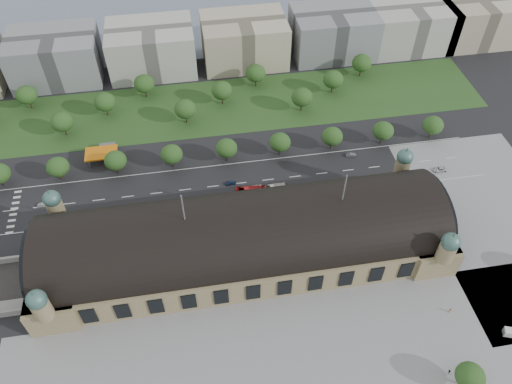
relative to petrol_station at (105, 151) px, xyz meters
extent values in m
plane|color=black|center=(53.91, -65.28, -2.95)|extent=(900.00, 900.00, 0.00)
cube|color=#877A54|center=(53.91, -65.28, 3.05)|extent=(150.00, 40.00, 12.00)
cube|color=#877A54|center=(-13.09, -65.28, 3.05)|extent=(16.00, 43.00, 12.00)
cube|color=#877A54|center=(120.91, -65.28, 3.05)|extent=(16.00, 43.00, 12.00)
cylinder|color=black|center=(53.91, -65.28, 9.05)|extent=(144.00, 37.60, 37.60)
cylinder|color=black|center=(-19.09, -65.28, 11.05)|extent=(1.20, 32.00, 32.00)
cylinder|color=black|center=(126.91, -65.28, 11.05)|extent=(1.20, 32.00, 32.00)
cylinder|color=#877A54|center=(-13.09, -44.28, 13.05)|extent=(6.00, 6.00, 8.00)
sphere|color=#40675D|center=(-13.09, -44.28, 18.55)|extent=(6.40, 6.40, 6.40)
cone|color=#40675D|center=(-13.09, -44.28, 22.55)|extent=(1.00, 1.00, 2.50)
cylinder|color=#877A54|center=(120.91, -44.28, 13.05)|extent=(6.00, 6.00, 8.00)
sphere|color=#40675D|center=(120.91, -44.28, 18.55)|extent=(6.40, 6.40, 6.40)
cone|color=#40675D|center=(120.91, -44.28, 22.55)|extent=(1.00, 1.00, 2.50)
cylinder|color=#877A54|center=(-13.09, -86.28, 13.05)|extent=(6.00, 6.00, 8.00)
sphere|color=#40675D|center=(-13.09, -86.28, 18.55)|extent=(6.40, 6.40, 6.40)
cone|color=#40675D|center=(-13.09, -86.28, 22.55)|extent=(1.00, 1.00, 2.50)
cylinder|color=#877A54|center=(120.91, -86.28, 13.05)|extent=(6.00, 6.00, 8.00)
sphere|color=#40675D|center=(120.91, -86.28, 18.55)|extent=(6.40, 6.40, 6.40)
cone|color=#40675D|center=(120.91, -86.28, 22.55)|extent=(1.00, 1.00, 2.50)
cylinder|color=#59595B|center=(33.91, -65.28, 28.55)|extent=(0.50, 0.50, 12.00)
cylinder|color=#59595B|center=(88.91, -65.28, 28.55)|extent=(0.50, 0.50, 12.00)
cube|color=gray|center=(63.91, -109.28, -2.95)|extent=(190.00, 48.00, 0.12)
cube|color=gray|center=(156.91, -65.28, -2.95)|extent=(56.00, 100.00, 0.12)
cube|color=black|center=(33.91, -27.28, -2.95)|extent=(260.00, 26.00, 0.10)
cube|color=#2B4C1E|center=(38.91, 27.72, -2.95)|extent=(300.00, 45.00, 0.10)
cube|color=orange|center=(-1.09, -3.28, 1.75)|extent=(14.00, 9.00, 0.70)
cube|color=#59595B|center=(0.91, 2.72, -1.35)|extent=(7.00, 5.00, 3.20)
cylinder|color=#59595B|center=(-6.59, -0.08, -0.75)|extent=(0.50, 0.50, 4.40)
cylinder|color=#59595B|center=(4.41, -0.08, -0.75)|extent=(0.50, 0.50, 4.40)
cylinder|color=#59595B|center=(-6.59, -6.48, -0.75)|extent=(0.50, 0.50, 4.40)
cylinder|color=#59595B|center=(4.41, -6.48, -0.75)|extent=(0.50, 0.50, 4.40)
cube|color=gray|center=(-26.09, 67.72, 9.05)|extent=(45.00, 32.00, 24.00)
cube|color=#B7B5AD|center=(23.91, 67.72, 9.05)|extent=(45.00, 32.00, 24.00)
cube|color=#C0B296|center=(73.91, 67.72, 9.05)|extent=(45.00, 32.00, 24.00)
cube|color=gray|center=(123.91, 67.72, 9.05)|extent=(45.00, 32.00, 24.00)
cube|color=#B7B5AD|center=(168.91, 67.72, 9.05)|extent=(45.00, 32.00, 24.00)
cube|color=#C0B296|center=(208.91, 67.72, 9.05)|extent=(45.00, 32.00, 24.00)
cylinder|color=#2D2116|center=(-42.09, -12.28, -0.79)|extent=(0.70, 0.70, 4.32)
cylinder|color=#2D2116|center=(-18.09, -12.28, -0.79)|extent=(0.70, 0.70, 4.32)
ellipsoid|color=#204318|center=(-18.09, -12.28, 4.49)|extent=(9.60, 9.60, 8.16)
cylinder|color=#2D2116|center=(5.91, -12.28, -0.79)|extent=(0.70, 0.70, 4.32)
ellipsoid|color=#204318|center=(5.91, -12.28, 4.49)|extent=(9.60, 9.60, 8.16)
cylinder|color=#2D2116|center=(29.91, -12.28, -0.79)|extent=(0.70, 0.70, 4.32)
ellipsoid|color=#204318|center=(29.91, -12.28, 4.49)|extent=(9.60, 9.60, 8.16)
cylinder|color=#2D2116|center=(53.91, -12.28, -0.79)|extent=(0.70, 0.70, 4.32)
ellipsoid|color=#204318|center=(53.91, -12.28, 4.49)|extent=(9.60, 9.60, 8.16)
cylinder|color=#2D2116|center=(77.91, -12.28, -0.79)|extent=(0.70, 0.70, 4.32)
ellipsoid|color=#204318|center=(77.91, -12.28, 4.49)|extent=(9.60, 9.60, 8.16)
cylinder|color=#2D2116|center=(101.91, -12.28, -0.79)|extent=(0.70, 0.70, 4.32)
ellipsoid|color=#204318|center=(101.91, -12.28, 4.49)|extent=(9.60, 9.60, 8.16)
cylinder|color=#2D2116|center=(125.91, -12.28, -0.79)|extent=(0.70, 0.70, 4.32)
ellipsoid|color=#204318|center=(125.91, -12.28, 4.49)|extent=(9.60, 9.60, 8.16)
cylinder|color=#2D2116|center=(149.91, -12.28, -0.79)|extent=(0.70, 0.70, 4.32)
ellipsoid|color=#204318|center=(149.91, -12.28, 4.49)|extent=(9.60, 9.60, 8.16)
cylinder|color=#2D2116|center=(-38.09, 41.72, -0.61)|extent=(0.70, 0.70, 4.68)
ellipsoid|color=#204318|center=(-38.09, 41.72, 5.11)|extent=(10.40, 10.40, 8.84)
cylinder|color=#2D2116|center=(-19.09, 17.72, -0.61)|extent=(0.70, 0.70, 4.68)
ellipsoid|color=#204318|center=(-19.09, 17.72, 5.11)|extent=(10.40, 10.40, 8.84)
cylinder|color=#2D2116|center=(-0.09, 29.72, -0.61)|extent=(0.70, 0.70, 4.68)
ellipsoid|color=#204318|center=(-0.09, 29.72, 5.11)|extent=(10.40, 10.40, 8.84)
cylinder|color=#2D2116|center=(18.91, 41.72, -0.61)|extent=(0.70, 0.70, 4.68)
ellipsoid|color=#204318|center=(18.91, 41.72, 5.11)|extent=(10.40, 10.40, 8.84)
cylinder|color=#2D2116|center=(37.91, 17.72, -0.61)|extent=(0.70, 0.70, 4.68)
ellipsoid|color=#204318|center=(37.91, 17.72, 5.11)|extent=(10.40, 10.40, 8.84)
cylinder|color=#2D2116|center=(56.91, 29.72, -0.61)|extent=(0.70, 0.70, 4.68)
ellipsoid|color=#204318|center=(56.91, 29.72, 5.11)|extent=(10.40, 10.40, 8.84)
cylinder|color=#2D2116|center=(75.91, 41.72, -0.61)|extent=(0.70, 0.70, 4.68)
ellipsoid|color=#204318|center=(75.91, 41.72, 5.11)|extent=(10.40, 10.40, 8.84)
cylinder|color=#2D2116|center=(94.91, 17.72, -0.61)|extent=(0.70, 0.70, 4.68)
ellipsoid|color=#204318|center=(94.91, 17.72, 5.11)|extent=(10.40, 10.40, 8.84)
cylinder|color=#2D2116|center=(113.91, 29.72, -0.61)|extent=(0.70, 0.70, 4.68)
ellipsoid|color=#204318|center=(113.91, 29.72, 5.11)|extent=(10.40, 10.40, 8.84)
cylinder|color=#2D2116|center=(132.91, 41.72, -0.61)|extent=(0.70, 0.70, 4.68)
ellipsoid|color=#204318|center=(132.91, 41.72, 5.11)|extent=(10.40, 10.40, 8.84)
cylinder|color=#2D2116|center=(113.91, -125.28, -0.97)|extent=(0.70, 0.70, 3.96)
ellipsoid|color=#204318|center=(113.91, -125.28, 3.87)|extent=(9.00, 9.00, 7.65)
imported|color=gray|center=(-24.57, -26.74, -2.25)|extent=(4.37, 1.91, 1.40)
imported|color=black|center=(6.90, -37.58, -2.14)|extent=(5.93, 2.98, 1.61)
imported|color=#1B2C4E|center=(53.42, -27.19, -2.16)|extent=(4.72, 2.03, 1.59)
imported|color=slate|center=(109.79, -18.61, -2.18)|extent=(4.73, 1.81, 1.54)
imported|color=silver|center=(145.48, -34.19, -2.12)|extent=(5.97, 2.79, 1.65)
imported|color=black|center=(-26.09, -40.28, -2.27)|extent=(4.27, 3.30, 1.35)
imported|color=maroon|center=(-22.80, -40.28, -2.18)|extent=(6.03, 5.29, 1.55)
imported|color=#1E1845|center=(5.72, -40.90, -2.30)|extent=(4.83, 3.80, 1.31)
imported|color=#595B61|center=(-7.36, -44.28, -2.15)|extent=(5.02, 3.93, 1.60)
imported|color=silver|center=(6.69, -40.28, -2.21)|extent=(4.59, 3.73, 1.47)
imported|color=gray|center=(19.78, -44.28, -2.18)|extent=(5.93, 5.48, 1.54)
imported|color=black|center=(25.55, -44.10, -2.31)|extent=(4.77, 3.24, 1.28)
imported|color=red|center=(61.10, -34.09, -1.17)|extent=(12.98, 4.20, 3.55)
imported|color=silver|center=(71.71, -33.64, -1.49)|extent=(10.59, 2.90, 2.92)
imported|color=silver|center=(61.92, -33.28, -1.44)|extent=(10.94, 2.84, 3.03)
cube|color=silver|center=(135.40, -111.31, -2.00)|extent=(2.40, 2.77, 1.90)
imported|color=gray|center=(120.39, -100.54, -2.00)|extent=(0.96, 0.59, 1.90)
imported|color=gray|center=(110.84, -120.91, -1.98)|extent=(1.29, 1.23, 1.93)
camera|label=1|loc=(39.96, -175.16, 152.16)|focal=35.00mm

